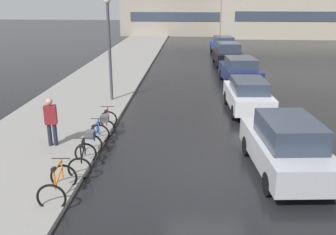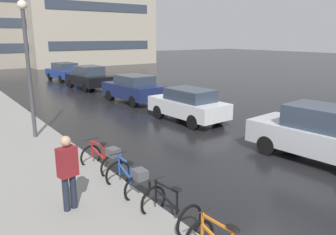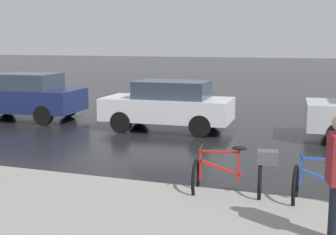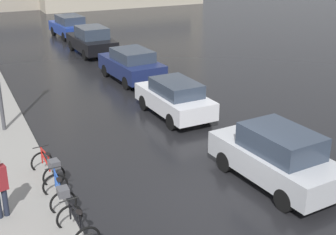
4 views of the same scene
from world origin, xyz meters
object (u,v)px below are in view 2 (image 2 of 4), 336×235
at_px(car_white, 188,104).
at_px(streetlamp, 28,58).
at_px(bicycle_second, 170,209).
at_px(pedestrian, 68,171).
at_px(car_navy, 134,88).
at_px(car_blue, 64,71).
at_px(bicycle_third, 130,178).
at_px(car_black, 89,77).
at_px(bicycle_farthest, 103,158).
at_px(car_silver, 321,134).

bearing_deg(car_white, streetlamp, 169.82).
relative_size(bicycle_second, pedestrian, 0.67).
relative_size(car_navy, car_blue, 1.04).
relative_size(bicycle_third, car_black, 0.30).
relative_size(bicycle_second, car_black, 0.28).
xyz_separation_m(bicycle_second, bicycle_farthest, (0.02, 3.20, 0.10)).
height_order(car_white, streetlamp, streetlamp).
distance_m(bicycle_second, car_blue, 24.63).
relative_size(car_blue, pedestrian, 2.23).
height_order(bicycle_second, bicycle_third, bicycle_third).
bearing_deg(car_silver, bicycle_farthest, 153.90).
bearing_deg(bicycle_second, car_black, 72.21).
distance_m(bicycle_second, car_silver, 6.04).
distance_m(bicycle_farthest, car_black, 16.18).
xyz_separation_m(bicycle_third, car_silver, (6.05, -1.33, 0.39)).
bearing_deg(car_black, car_white, -90.55).
relative_size(car_silver, car_white, 1.09).
relative_size(bicycle_farthest, car_white, 0.37).
xyz_separation_m(car_silver, pedestrian, (-7.52, 1.36, 0.16)).
bearing_deg(car_blue, bicycle_third, -105.00).
relative_size(car_white, car_navy, 0.95).
relative_size(bicycle_third, pedestrian, 0.74).
bearing_deg(car_silver, car_white, 92.37).
xyz_separation_m(bicycle_farthest, car_white, (5.74, 3.26, 0.30)).
distance_m(car_black, car_blue, 5.62).
relative_size(bicycle_farthest, streetlamp, 0.29).
height_order(car_navy, car_blue, car_navy).
distance_m(bicycle_farthest, pedestrian, 2.25).
relative_size(bicycle_farthest, car_black, 0.33).
xyz_separation_m(bicycle_third, streetlamp, (-0.68, 6.03, 2.57)).
bearing_deg(bicycle_third, pedestrian, 178.48).
distance_m(pedestrian, streetlamp, 6.37).
height_order(car_blue, pedestrian, pedestrian).
distance_m(car_blue, streetlamp, 17.73).
relative_size(car_silver, car_blue, 1.08).
height_order(car_silver, streetlamp, streetlamp).
bearing_deg(bicycle_farthest, car_blue, 74.03).
bearing_deg(bicycle_third, bicycle_farthest, 88.05).
bearing_deg(pedestrian, bicycle_farthest, 45.89).
bearing_deg(streetlamp, car_black, 58.28).
distance_m(bicycle_third, streetlamp, 6.59).
bearing_deg(car_silver, car_black, 90.46).
bearing_deg(car_silver, car_blue, 90.18).
bearing_deg(bicycle_second, streetlamp, 95.40).
relative_size(bicycle_second, car_silver, 0.28).
bearing_deg(car_blue, car_white, -90.61).
relative_size(car_silver, pedestrian, 2.41).
xyz_separation_m(car_navy, streetlamp, (-6.74, -4.29, 2.23)).
distance_m(bicycle_farthest, car_navy, 10.58).
xyz_separation_m(bicycle_third, car_navy, (6.06, 10.32, 0.34)).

